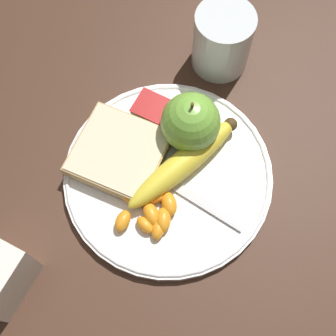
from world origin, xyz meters
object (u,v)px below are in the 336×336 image
(juice_glass, at_px, (222,42))
(bread_slice, at_px, (119,153))
(fork, at_px, (167,181))
(plate, at_px, (168,175))
(jam_packet, at_px, (153,110))
(banana, at_px, (185,162))
(apple, at_px, (191,122))

(juice_glass, bearing_deg, bread_slice, -103.38)
(bread_slice, relative_size, fork, 0.62)
(plate, height_order, jam_packet, jam_packet)
(plate, xyz_separation_m, jam_packet, (-0.06, 0.07, 0.01))
(fork, bearing_deg, banana, -105.05)
(jam_packet, bearing_deg, banana, -34.61)
(banana, distance_m, jam_packet, 0.09)
(bread_slice, distance_m, fork, 0.07)
(plate, bearing_deg, bread_slice, -173.88)
(juice_glass, height_order, bread_slice, juice_glass)
(juice_glass, distance_m, jam_packet, 0.13)
(plate, relative_size, apple, 3.16)
(fork, bearing_deg, apple, -81.81)
(banana, xyz_separation_m, jam_packet, (-0.07, 0.05, -0.01))
(juice_glass, xyz_separation_m, jam_packet, (-0.04, -0.13, -0.02))
(plate, relative_size, bread_slice, 2.28)
(apple, bearing_deg, plate, -90.51)
(banana, xyz_separation_m, bread_slice, (-0.08, -0.03, -0.01))
(banana, distance_m, bread_slice, 0.08)
(fork, distance_m, jam_packet, 0.10)
(fork, bearing_deg, jam_packet, -45.91)
(fork, relative_size, jam_packet, 3.89)
(plate, relative_size, jam_packet, 5.48)
(bread_slice, relative_size, jam_packet, 2.40)
(plate, distance_m, bread_slice, 0.07)
(plate, distance_m, banana, 0.03)
(plate, height_order, apple, apple)
(plate, height_order, bread_slice, bread_slice)
(bread_slice, bearing_deg, banana, 17.41)
(plate, xyz_separation_m, bread_slice, (-0.07, -0.01, 0.02))
(banana, bearing_deg, jam_packet, 145.39)
(plate, bearing_deg, banana, 52.07)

